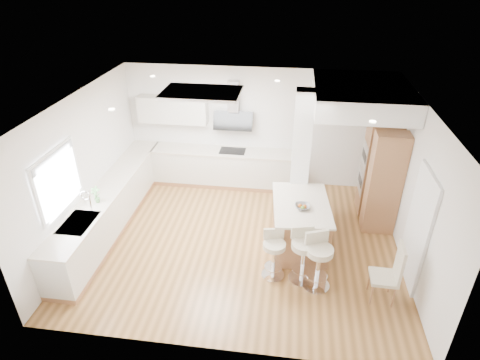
% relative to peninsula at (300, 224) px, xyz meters
% --- Properties ---
extents(ground, '(6.00, 6.00, 0.00)m').
position_rel_peninsula_xyz_m(ground, '(-1.11, -0.06, -0.47)').
color(ground, '#A4713C').
rests_on(ground, ground).
extents(ceiling, '(6.00, 5.00, 0.02)m').
position_rel_peninsula_xyz_m(ceiling, '(-1.11, -0.06, -0.47)').
color(ceiling, white).
rests_on(ceiling, ground).
extents(wall_back, '(6.00, 0.04, 2.80)m').
position_rel_peninsula_xyz_m(wall_back, '(-1.11, 2.44, 0.93)').
color(wall_back, silver).
rests_on(wall_back, ground).
extents(wall_left, '(0.04, 5.00, 2.80)m').
position_rel_peninsula_xyz_m(wall_left, '(-4.11, -0.06, 0.93)').
color(wall_left, silver).
rests_on(wall_left, ground).
extents(wall_right, '(0.04, 5.00, 2.80)m').
position_rel_peninsula_xyz_m(wall_right, '(1.89, -0.06, 0.93)').
color(wall_right, silver).
rests_on(wall_right, ground).
extents(skylight, '(4.10, 2.10, 0.06)m').
position_rel_peninsula_xyz_m(skylight, '(-1.90, 0.54, 2.30)').
color(skylight, white).
rests_on(skylight, ground).
extents(window_left, '(0.06, 1.28, 1.07)m').
position_rel_peninsula_xyz_m(window_left, '(-4.06, -0.96, 1.22)').
color(window_left, white).
rests_on(window_left, ground).
extents(doorway_right, '(0.05, 1.00, 2.10)m').
position_rel_peninsula_xyz_m(doorway_right, '(1.87, -0.66, 0.53)').
color(doorway_right, '#4A403A').
rests_on(doorway_right, ground).
extents(counter_left, '(0.63, 4.50, 1.35)m').
position_rel_peninsula_xyz_m(counter_left, '(-3.81, 0.17, -0.01)').
color(counter_left, '#A36F45').
rests_on(counter_left, ground).
extents(counter_back, '(3.62, 0.63, 2.50)m').
position_rel_peninsula_xyz_m(counter_back, '(-2.02, 2.16, 0.22)').
color(counter_back, '#A36F45').
rests_on(counter_back, ground).
extents(pillar, '(0.35, 0.35, 2.80)m').
position_rel_peninsula_xyz_m(pillar, '(-0.06, 0.89, 0.93)').
color(pillar, white).
rests_on(pillar, ground).
extents(soffit, '(1.78, 2.20, 0.40)m').
position_rel_peninsula_xyz_m(soffit, '(0.99, 1.34, 2.13)').
color(soffit, white).
rests_on(soffit, ground).
extents(oven_column, '(0.63, 1.21, 2.10)m').
position_rel_peninsula_xyz_m(oven_column, '(1.57, 1.17, 0.58)').
color(oven_column, '#A36F45').
rests_on(oven_column, ground).
extents(peninsula, '(1.15, 1.62, 1.01)m').
position_rel_peninsula_xyz_m(peninsula, '(0.00, 0.00, 0.00)').
color(peninsula, '#A36F45').
rests_on(peninsula, ground).
extents(bar_stool_a, '(0.46, 0.46, 0.90)m').
position_rel_peninsula_xyz_m(bar_stool_a, '(-0.43, -0.92, 0.03)').
color(bar_stool_a, white).
rests_on(bar_stool_a, ground).
extents(bar_stool_b, '(0.55, 0.55, 1.00)m').
position_rel_peninsula_xyz_m(bar_stool_b, '(0.06, -0.94, 0.09)').
color(bar_stool_b, white).
rests_on(bar_stool_b, ground).
extents(bar_stool_c, '(0.59, 0.59, 1.03)m').
position_rel_peninsula_xyz_m(bar_stool_c, '(0.30, -1.08, 0.10)').
color(bar_stool_c, white).
rests_on(bar_stool_c, ground).
extents(dining_chair, '(0.43, 0.43, 1.08)m').
position_rel_peninsula_xyz_m(dining_chair, '(1.43, -1.24, 0.10)').
color(dining_chair, beige).
rests_on(dining_chair, ground).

